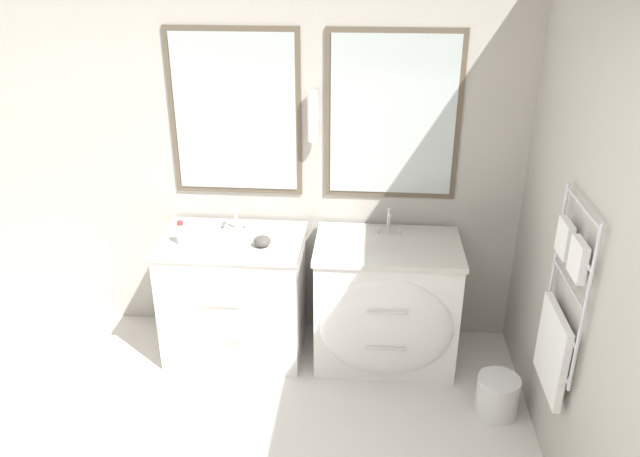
{
  "coord_description": "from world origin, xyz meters",
  "views": [
    {
      "loc": [
        0.73,
        -1.61,
        2.56
      ],
      "look_at": [
        0.46,
        1.6,
        1.1
      ],
      "focal_mm": 35.0,
      "sensor_mm": 36.0,
      "label": 1
    }
  ],
  "objects_px": {
    "vanity_left": "(233,297)",
    "amenity_bowl": "(262,241)",
    "vanity_right": "(386,303)",
    "toiletry_bottle": "(181,233)",
    "waste_bin": "(497,395)"
  },
  "relations": [
    {
      "from": "waste_bin",
      "to": "vanity_right",
      "type": "bearing_deg",
      "value": 144.02
    },
    {
      "from": "vanity_right",
      "to": "toiletry_bottle",
      "type": "xyz_separation_m",
      "value": [
        -1.3,
        -0.06,
        0.48
      ]
    },
    {
      "from": "vanity_left",
      "to": "amenity_bowl",
      "type": "distance_m",
      "value": 0.5
    },
    {
      "from": "amenity_bowl",
      "to": "waste_bin",
      "type": "bearing_deg",
      "value": -16.4
    },
    {
      "from": "vanity_left",
      "to": "waste_bin",
      "type": "relative_size",
      "value": 3.69
    },
    {
      "from": "vanity_left",
      "to": "vanity_right",
      "type": "distance_m",
      "value": 1.01
    },
    {
      "from": "vanity_right",
      "to": "amenity_bowl",
      "type": "height_order",
      "value": "amenity_bowl"
    },
    {
      "from": "vanity_left",
      "to": "toiletry_bottle",
      "type": "height_order",
      "value": "toiletry_bottle"
    },
    {
      "from": "toiletry_bottle",
      "to": "amenity_bowl",
      "type": "height_order",
      "value": "toiletry_bottle"
    },
    {
      "from": "vanity_right",
      "to": "amenity_bowl",
      "type": "relative_size",
      "value": 8.3
    },
    {
      "from": "amenity_bowl",
      "to": "waste_bin",
      "type": "height_order",
      "value": "amenity_bowl"
    },
    {
      "from": "amenity_bowl",
      "to": "waste_bin",
      "type": "xyz_separation_m",
      "value": [
        1.46,
        -0.43,
        -0.75
      ]
    },
    {
      "from": "toiletry_bottle",
      "to": "waste_bin",
      "type": "height_order",
      "value": "toiletry_bottle"
    },
    {
      "from": "toiletry_bottle",
      "to": "amenity_bowl",
      "type": "relative_size",
      "value": 1.37
    },
    {
      "from": "vanity_right",
      "to": "toiletry_bottle",
      "type": "bearing_deg",
      "value": -177.29
    }
  ]
}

